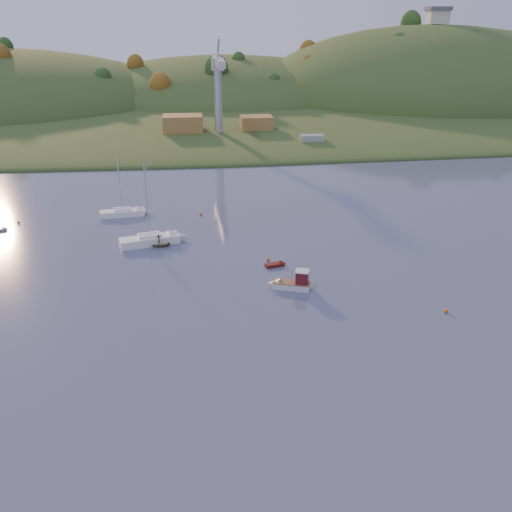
{
  "coord_description": "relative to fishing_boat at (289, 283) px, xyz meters",
  "views": [
    {
      "loc": [
        -8.04,
        -40.21,
        32.42
      ],
      "look_at": [
        1.1,
        31.5,
        2.11
      ],
      "focal_mm": 40.0,
      "sensor_mm": 36.0,
      "label": 1
    }
  ],
  "objects": [
    {
      "name": "hilltop_house",
      "position": [
        90.43,
        169.8,
        32.61
      ],
      "size": [
        9.0,
        7.0,
        6.45
      ],
      "color": "beige",
      "rests_on": "hill_right"
    },
    {
      "name": "buoy_1",
      "position": [
        -1.37,
        9.22,
        -0.54
      ],
      "size": [
        0.5,
        0.5,
        0.5
      ],
      "primitive_type": "sphere",
      "color": "orange",
      "rests_on": "ground"
    },
    {
      "name": "shore_slope",
      "position": [
        -4.57,
        139.8,
        -0.79
      ],
      "size": [
        640.0,
        150.0,
        7.0
      ],
      "primitive_type": "ellipsoid",
      "color": "#32481C",
      "rests_on": "ground"
    },
    {
      "name": "buoy_2",
      "position": [
        -41.18,
        30.49,
        -0.54
      ],
      "size": [
        0.5,
        0.5,
        0.5
      ],
      "primitive_type": "sphere",
      "color": "orange",
      "rests_on": "ground"
    },
    {
      "name": "hill_center",
      "position": [
        5.43,
        184.8,
        -0.79
      ],
      "size": [
        140.0,
        120.0,
        36.0
      ],
      "primitive_type": "ellipsoid",
      "color": "#32481C",
      "rests_on": "ground"
    },
    {
      "name": "shed_west",
      "position": [
        -12.57,
        97.8,
        4.01
      ],
      "size": [
        11.0,
        8.0,
        4.8
      ],
      "primitive_type": "cube",
      "color": "#A86B38",
      "rests_on": "wharf"
    },
    {
      "name": "sailboat_near",
      "position": [
        -18.55,
        18.02,
        0.01
      ],
      "size": [
        9.49,
        4.89,
        12.62
      ],
      "rotation": [
        0.0,
        0.0,
        0.25
      ],
      "color": "white",
      "rests_on": "ground"
    },
    {
      "name": "sailboat_far",
      "position": [
        -23.95,
        32.49,
        -0.09
      ],
      "size": [
        7.89,
        3.25,
        10.63
      ],
      "rotation": [
        0.0,
        0.0,
        0.13
      ],
      "color": "white",
      "rests_on": "ground"
    },
    {
      "name": "wharf",
      "position": [
        0.43,
        96.8,
        0.41
      ],
      "size": [
        42.0,
        16.0,
        2.4
      ],
      "primitive_type": "cube",
      "color": "slate",
      "rests_on": "ground"
    },
    {
      "name": "canoe",
      "position": [
        -17.07,
        17.1,
        -0.42
      ],
      "size": [
        4.05,
        3.23,
        0.75
      ],
      "primitive_type": "imported",
      "rotation": [
        0.0,
        0.0,
        1.38
      ],
      "color": "olive",
      "rests_on": "ground"
    },
    {
      "name": "shed_east",
      "position": [
        8.43,
        98.8,
        3.61
      ],
      "size": [
        9.0,
        7.0,
        4.0
      ],
      "primitive_type": "cube",
      "color": "#A86B38",
      "rests_on": "wharf"
    },
    {
      "name": "hill_right",
      "position": [
        90.43,
        169.8,
        -0.79
      ],
      "size": [
        150.0,
        130.0,
        60.0
      ],
      "primitive_type": "ellipsoid",
      "color": "#32481C",
      "rests_on": "ground"
    },
    {
      "name": "ground",
      "position": [
        -4.57,
        -25.2,
        -0.79
      ],
      "size": [
        500.0,
        500.0,
        0.0
      ],
      "primitive_type": "plane",
      "color": "#343956",
      "rests_on": "ground"
    },
    {
      "name": "grey_dinghy",
      "position": [
        -42.97,
        27.27,
        -0.56
      ],
      "size": [
        3.15,
        2.22,
        1.11
      ],
      "rotation": [
        0.0,
        0.0,
        0.42
      ],
      "color": "slate",
      "rests_on": "ground"
    },
    {
      "name": "hillside_trees",
      "position": [
        -4.57,
        159.8,
        -0.79
      ],
      "size": [
        280.0,
        50.0,
        32.0
      ],
      "primitive_type": null,
      "color": "#1F4418",
      "rests_on": "ground"
    },
    {
      "name": "buoy_0",
      "position": [
        17.37,
        -8.89,
        -0.54
      ],
      "size": [
        0.5,
        0.5,
        0.5
      ],
      "primitive_type": "sphere",
      "color": "orange",
      "rests_on": "ground"
    },
    {
      "name": "buoy_3",
      "position": [
        -10.22,
        31.16,
        -0.54
      ],
      "size": [
        0.5,
        0.5,
        0.5
      ],
      "primitive_type": "sphere",
      "color": "orange",
      "rests_on": "ground"
    },
    {
      "name": "far_shore",
      "position": [
        -4.57,
        204.8,
        -0.79
      ],
      "size": [
        620.0,
        220.0,
        1.5
      ],
      "primitive_type": "cube",
      "color": "#32481C",
      "rests_on": "ground"
    },
    {
      "name": "fishing_boat",
      "position": [
        0.0,
        0.0,
        0.0
      ],
      "size": [
        5.86,
        3.53,
        3.58
      ],
      "rotation": [
        0.0,
        0.0,
        2.8
      ],
      "color": "silver",
      "rests_on": "ground"
    },
    {
      "name": "red_tender",
      "position": [
        -0.13,
        7.37,
        -0.57
      ],
      "size": [
        3.29,
        1.8,
        1.06
      ],
      "rotation": [
        0.0,
        0.0,
        0.25
      ],
      "color": "#51120B",
      "rests_on": "ground"
    },
    {
      "name": "work_vessel",
      "position": [
        21.16,
        82.8,
        0.55
      ],
      "size": [
        14.68,
        5.35,
        3.76
      ],
      "rotation": [
        0.0,
        0.0,
        -0.01
      ],
      "color": "slate",
      "rests_on": "ground"
    },
    {
      "name": "dock_crane",
      "position": [
        -2.57,
        93.19,
        16.38
      ],
      "size": [
        3.2,
        28.0,
        20.3
      ],
      "color": "#B7B7BC",
      "rests_on": "wharf"
    },
    {
      "name": "paddler",
      "position": [
        -17.07,
        17.1,
        0.01
      ],
      "size": [
        0.48,
        0.64,
        1.59
      ],
      "primitive_type": "imported",
      "rotation": [
        0.0,
        0.0,
        1.38
      ],
      "color": "black",
      "rests_on": "ground"
    }
  ]
}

